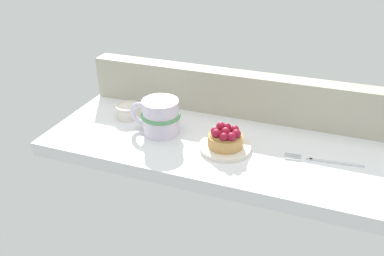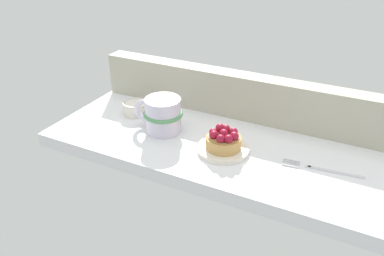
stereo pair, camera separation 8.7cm
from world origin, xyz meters
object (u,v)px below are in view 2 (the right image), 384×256
at_px(raspberry_tart, 224,140).
at_px(dessert_fork, 321,169).
at_px(coffee_mug, 162,115).
at_px(dessert_plate, 223,149).
at_px(sugar_bowl, 135,108).

distance_m(raspberry_tart, dessert_fork, 0.21).
relative_size(coffee_mug, dessert_fork, 0.79).
bearing_deg(raspberry_tart, dessert_plate, -107.67).
height_order(dessert_plate, sugar_bowl, sugar_bowl).
relative_size(coffee_mug, sugar_bowl, 1.92).
xyz_separation_m(coffee_mug, sugar_bowl, (-0.11, 0.04, -0.02)).
relative_size(raspberry_tart, coffee_mug, 0.61).
bearing_deg(raspberry_tart, coffee_mug, 172.78).
bearing_deg(sugar_bowl, dessert_plate, -13.35).
height_order(dessert_plate, dessert_fork, dessert_plate).
relative_size(dessert_plate, raspberry_tart, 1.48).
bearing_deg(dessert_fork, sugar_bowl, 175.05).
relative_size(dessert_plate, sugar_bowl, 1.73).
height_order(coffee_mug, sugar_bowl, coffee_mug).
xyz_separation_m(raspberry_tart, coffee_mug, (-0.17, 0.02, 0.01)).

